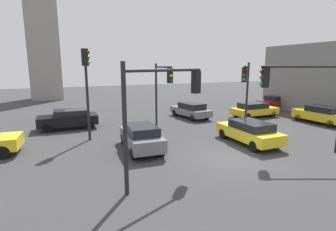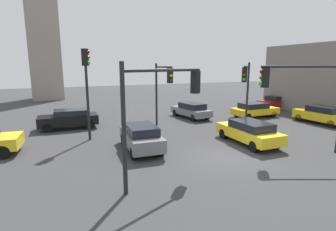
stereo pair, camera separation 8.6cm
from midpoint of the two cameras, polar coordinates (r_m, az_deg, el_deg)
ground_plane at (r=13.58m, az=13.02°, el=-9.01°), size 102.68×102.68×0.00m
traffic_light_0 at (r=10.20m, az=-0.61°, el=4.27°), size 4.10×1.80×4.72m
traffic_light_1 at (r=16.35m, az=-17.80°, el=7.96°), size 0.49×0.44×5.58m
traffic_light_2 at (r=14.91m, az=27.65°, el=5.45°), size 4.07×2.00×4.73m
traffic_light_3 at (r=18.41m, az=-1.30°, el=7.21°), size 0.37×3.08×4.77m
traffic_light_4 at (r=19.65m, az=16.80°, el=7.03°), size 2.18×1.97×4.84m
car_0 at (r=30.58m, az=22.67°, el=2.86°), size 4.06×1.99×1.38m
car_1 at (r=16.05m, az=17.43°, el=-3.42°), size 1.97×4.35×1.37m
car_2 at (r=14.17m, az=-6.15°, el=-4.74°), size 1.99×4.06×1.44m
car_3 at (r=24.05m, az=30.72°, el=0.22°), size 1.66×4.05×1.43m
car_4 at (r=20.31m, az=-21.34°, el=-0.64°), size 4.22×1.92×1.41m
car_6 at (r=23.01m, az=4.98°, el=1.24°), size 2.11×4.34×1.36m
car_7 at (r=24.53m, az=18.50°, el=1.26°), size 4.28×1.89×1.31m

